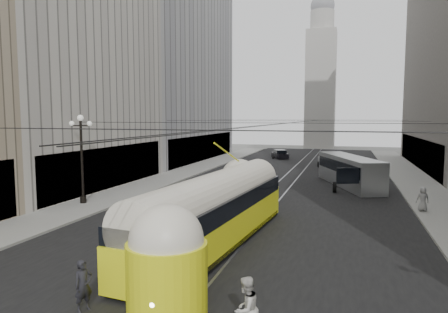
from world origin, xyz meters
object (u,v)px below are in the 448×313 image
Objects in this scene: pedestrian_crossing_b at (246,309)px; pedestrian_sidewalk_right at (423,199)px; streetcar at (216,210)px; pedestrian_crossing_a at (83,285)px; city_bus at (349,170)px.

pedestrian_crossing_b is 19.62m from pedestrian_sidewalk_right.
pedestrian_crossing_a is at bearing -104.75° from streetcar.
pedestrian_crossing_a is 0.92× the size of pedestrian_crossing_b.
streetcar is at bearing -107.74° from city_bus.
pedestrian_crossing_b is (5.52, -0.13, 0.08)m from pedestrian_crossing_a.
pedestrian_crossing_b is at bearing -65.95° from pedestrian_crossing_a.
streetcar reaches higher than city_bus.
city_bus is 10.62m from pedestrian_sidewalk_right.
city_bus is 6.63× the size of pedestrian_crossing_a.
streetcar is 8.90× the size of pedestrian_crossing_b.
pedestrian_sidewalk_right is (13.02, 18.00, 0.11)m from pedestrian_crossing_a.
city_bus is at bearing -74.20° from pedestrian_sidewalk_right.
pedestrian_crossing_b reaches higher than pedestrian_crossing_a.
city_bus reaches higher than pedestrian_crossing_b.
pedestrian_crossing_a is at bearing -106.92° from city_bus.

